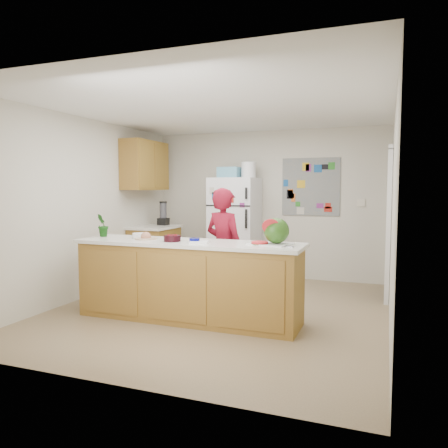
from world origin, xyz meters
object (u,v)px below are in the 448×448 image
at_px(refrigerator, 235,229).
at_px(person, 224,249).
at_px(watermelon, 276,231).
at_px(cherry_bowl, 172,238).

height_order(refrigerator, person, refrigerator).
bearing_deg(watermelon, person, 146.80).
bearing_deg(watermelon, refrigerator, 118.91).
distance_m(person, watermelon, 1.00).
height_order(refrigerator, cherry_bowl, refrigerator).
bearing_deg(person, refrigerator, -55.50).
relative_size(person, watermelon, 5.50).
height_order(person, watermelon, person).
bearing_deg(person, cherry_bowl, 79.42).
distance_m(refrigerator, cherry_bowl, 2.45).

